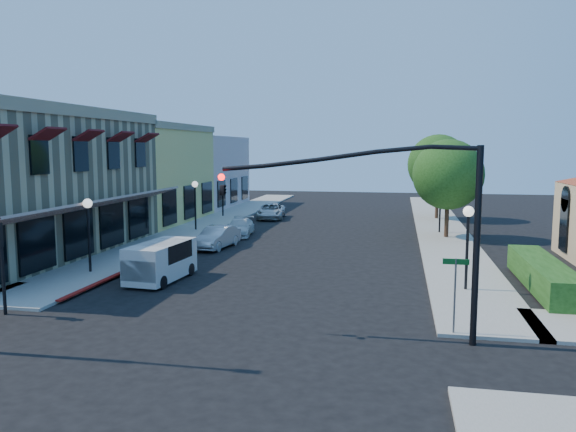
% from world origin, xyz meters
% --- Properties ---
extents(ground, '(120.00, 120.00, 0.00)m').
position_xyz_m(ground, '(0.00, 0.00, 0.00)').
color(ground, black).
rests_on(ground, ground).
extents(sidewalk_left, '(3.50, 50.00, 0.12)m').
position_xyz_m(sidewalk_left, '(-8.75, 27.00, 0.06)').
color(sidewalk_left, gray).
rests_on(sidewalk_left, ground).
extents(sidewalk_right, '(3.50, 50.00, 0.12)m').
position_xyz_m(sidewalk_right, '(8.75, 27.00, 0.06)').
color(sidewalk_right, gray).
rests_on(sidewalk_right, ground).
extents(curb_red_strip, '(0.25, 10.00, 0.06)m').
position_xyz_m(curb_red_strip, '(-6.90, 8.00, 0.00)').
color(curb_red_strip, maroon).
rests_on(curb_red_strip, ground).
extents(corner_brick_building, '(11.77, 18.20, 8.10)m').
position_xyz_m(corner_brick_building, '(-15.45, 11.00, 4.01)').
color(corner_brick_building, tan).
rests_on(corner_brick_building, ground).
extents(yellow_stucco_building, '(10.00, 12.00, 7.60)m').
position_xyz_m(yellow_stucco_building, '(-15.50, 26.00, 3.80)').
color(yellow_stucco_building, '#E1C865').
rests_on(yellow_stucco_building, ground).
extents(pink_stucco_building, '(10.00, 12.00, 7.00)m').
position_xyz_m(pink_stucco_building, '(-15.50, 38.00, 3.50)').
color(pink_stucco_building, beige).
rests_on(pink_stucco_building, ground).
extents(hedge, '(1.40, 8.00, 1.10)m').
position_xyz_m(hedge, '(11.70, 9.00, 0.00)').
color(hedge, '#1C4513').
rests_on(hedge, ground).
extents(street_tree_a, '(4.56, 4.56, 6.48)m').
position_xyz_m(street_tree_a, '(8.80, 22.00, 4.19)').
color(street_tree_a, black).
rests_on(street_tree_a, ground).
extents(street_tree_b, '(4.94, 4.94, 7.02)m').
position_xyz_m(street_tree_b, '(8.80, 32.00, 4.54)').
color(street_tree_b, black).
rests_on(street_tree_b, ground).
extents(signal_mast_arm, '(8.01, 0.39, 6.00)m').
position_xyz_m(signal_mast_arm, '(5.86, 1.50, 4.09)').
color(signal_mast_arm, black).
rests_on(signal_mast_arm, ground).
extents(secondary_signal, '(0.28, 0.42, 3.32)m').
position_xyz_m(secondary_signal, '(-8.00, 1.41, 2.32)').
color(secondary_signal, black).
rests_on(secondary_signal, ground).
extents(street_name_sign, '(0.80, 0.06, 2.50)m').
position_xyz_m(street_name_sign, '(7.50, 2.20, 1.70)').
color(street_name_sign, '#595B5E').
rests_on(street_name_sign, ground).
extents(lamppost_left_near, '(0.44, 0.44, 3.57)m').
position_xyz_m(lamppost_left_near, '(-8.50, 8.00, 2.74)').
color(lamppost_left_near, black).
rests_on(lamppost_left_near, ground).
extents(lamppost_left_far, '(0.44, 0.44, 3.57)m').
position_xyz_m(lamppost_left_far, '(-8.50, 22.00, 2.74)').
color(lamppost_left_far, black).
rests_on(lamppost_left_far, ground).
extents(lamppost_right_near, '(0.44, 0.44, 3.57)m').
position_xyz_m(lamppost_right_near, '(8.50, 8.00, 2.74)').
color(lamppost_right_near, black).
rests_on(lamppost_right_near, ground).
extents(lamppost_right_far, '(0.44, 0.44, 3.57)m').
position_xyz_m(lamppost_right_far, '(8.50, 24.00, 2.74)').
color(lamppost_right_far, black).
rests_on(lamppost_right_far, ground).
extents(white_van, '(2.00, 4.01, 1.72)m').
position_xyz_m(white_van, '(-4.64, 7.32, 0.99)').
color(white_van, silver).
rests_on(white_van, ground).
extents(parked_car_a, '(1.36, 3.33, 1.13)m').
position_xyz_m(parked_car_a, '(-6.20, 9.38, 0.57)').
color(parked_car_a, black).
rests_on(parked_car_a, ground).
extents(parked_car_b, '(1.88, 4.10, 1.30)m').
position_xyz_m(parked_car_b, '(-4.80, 15.71, 0.65)').
color(parked_car_b, '#BABCBF').
rests_on(parked_car_b, ground).
extents(parked_car_c, '(2.09, 4.17, 1.16)m').
position_xyz_m(parked_car_c, '(-4.80, 20.50, 0.58)').
color(parked_car_c, silver).
rests_on(parked_car_c, ground).
extents(parked_car_d, '(2.63, 4.80, 1.28)m').
position_xyz_m(parked_car_d, '(-4.80, 29.90, 0.64)').
color(parked_car_d, '#B9BBBE').
rests_on(parked_car_d, ground).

